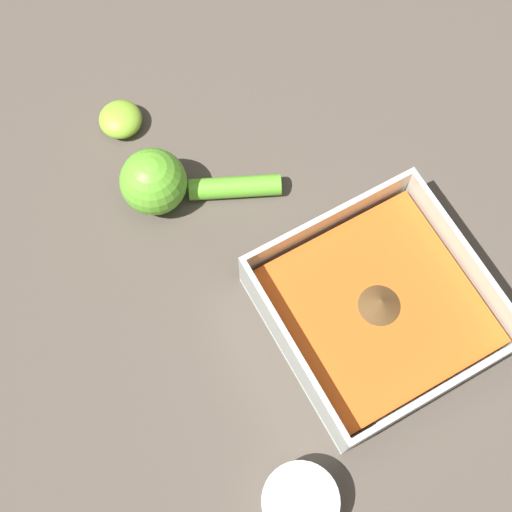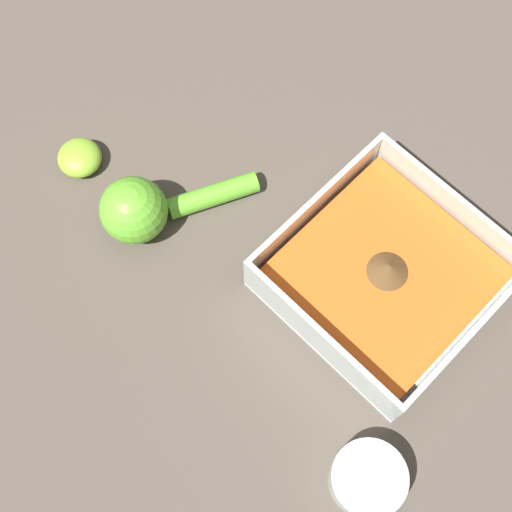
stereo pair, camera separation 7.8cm
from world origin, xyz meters
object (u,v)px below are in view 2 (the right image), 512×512
Objects in this scene: square_dish at (384,277)px; spice_bowl at (367,479)px; lemon_squeezer at (145,208)px; lemon_half at (80,158)px.

square_dish is 2.84× the size of spice_bowl.
lemon_squeezer is at bearing 174.15° from spice_bowl.
square_dish reaches higher than lemon_half.
lemon_squeezer is 3.34× the size of lemon_half.
square_dish is 0.21m from spice_bowl.
square_dish is at bearing 126.92° from spice_bowl.
lemon_squeezer is (-0.24, -0.13, 0.01)m from square_dish.
square_dish is 0.38m from lemon_half.
square_dish is at bearing 143.91° from lemon_squeezer.
lemon_squeezer is 0.12m from lemon_half.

